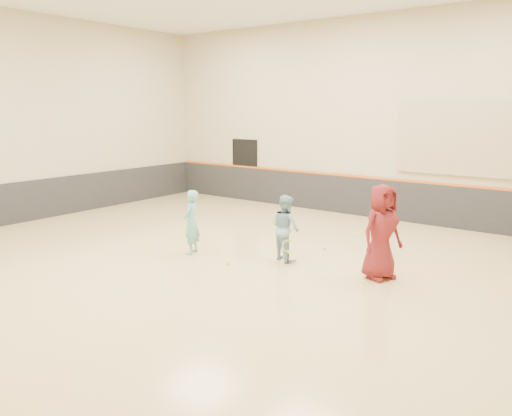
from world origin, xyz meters
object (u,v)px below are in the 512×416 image
Objects in this scene: instructor at (286,228)px; young_man at (381,232)px; girl at (191,222)px; spare_racket at (357,230)px.

instructor is 2.18m from young_man.
instructor is (1.99, 0.89, -0.01)m from girl.
instructor is at bearing 114.46° from young_man.
young_man is 2.84× the size of spare_racket.
spare_racket is at bearing 130.44° from girl.
young_man reaches higher than instructor.
young_man is at bearing -57.69° from spare_racket.
girl is 0.79× the size of young_man.
girl is 2.18m from instructor.
girl is at bearing 47.05° from instructor.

